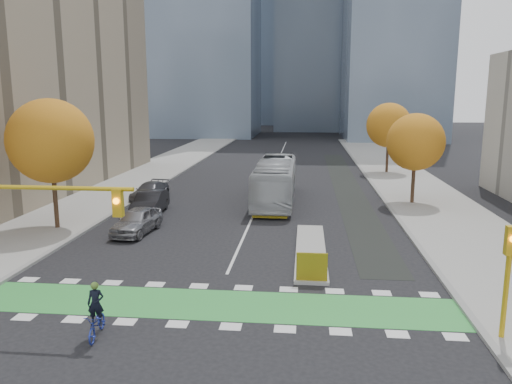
% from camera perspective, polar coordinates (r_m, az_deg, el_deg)
% --- Properties ---
extents(ground, '(300.00, 300.00, 0.00)m').
position_cam_1_polar(ground, '(19.53, -5.73, -14.43)').
color(ground, black).
rests_on(ground, ground).
extents(sidewalk_west, '(7.00, 120.00, 0.15)m').
position_cam_1_polar(sidewalk_west, '(41.85, -18.57, -1.05)').
color(sidewalk_west, gray).
rests_on(sidewalk_west, ground).
extents(sidewalk_east, '(7.00, 120.00, 0.15)m').
position_cam_1_polar(sidewalk_east, '(39.44, 20.08, -1.86)').
color(sidewalk_east, gray).
rests_on(sidewalk_east, ground).
extents(curb_west, '(0.30, 120.00, 0.16)m').
position_cam_1_polar(curb_west, '(40.54, -14.06, -1.18)').
color(curb_west, gray).
rests_on(curb_west, ground).
extents(curb_east, '(0.30, 120.00, 0.16)m').
position_cam_1_polar(curb_east, '(38.71, 15.06, -1.80)').
color(curb_east, gray).
rests_on(curb_east, ground).
extents(bike_crossing, '(20.00, 3.00, 0.01)m').
position_cam_1_polar(bike_crossing, '(20.87, -4.90, -12.68)').
color(bike_crossing, green).
rests_on(bike_crossing, ground).
extents(centre_line, '(0.15, 70.00, 0.01)m').
position_cam_1_polar(centre_line, '(58.00, 2.07, 2.65)').
color(centre_line, silver).
rests_on(centre_line, ground).
extents(bike_lane_paint, '(2.50, 50.00, 0.01)m').
position_cam_1_polar(bike_lane_paint, '(48.17, 10.24, 0.77)').
color(bike_lane_paint, black).
rests_on(bike_lane_paint, ground).
extents(median_island, '(1.60, 10.00, 0.16)m').
position_cam_1_polar(median_island, '(27.55, 6.27, -6.60)').
color(median_island, gray).
rests_on(median_island, ground).
extents(hazard_board, '(1.40, 0.12, 1.30)m').
position_cam_1_polar(hazard_board, '(22.77, 6.40, -8.50)').
color(hazard_board, yellow).
rests_on(hazard_board, median_island).
extents(tree_west, '(5.20, 5.20, 8.22)m').
position_cam_1_polar(tree_west, '(33.30, -22.40, 5.40)').
color(tree_west, '#332114').
rests_on(tree_west, ground).
extents(tree_east_near, '(4.40, 4.40, 7.08)m').
position_cam_1_polar(tree_east_near, '(40.31, 17.76, 5.45)').
color(tree_east_near, '#332114').
rests_on(tree_east_near, ground).
extents(tree_east_far, '(4.80, 4.80, 7.65)m').
position_cam_1_polar(tree_east_far, '(56.07, 14.94, 7.38)').
color(tree_east_far, '#332114').
rests_on(tree_east_far, ground).
extents(traffic_signal_east, '(0.35, 0.43, 4.10)m').
position_cam_1_polar(traffic_signal_east, '(18.97, 26.89, -7.50)').
color(traffic_signal_east, '#BF9914').
rests_on(traffic_signal_east, ground).
extents(cyclist, '(0.82, 1.82, 2.03)m').
position_cam_1_polar(cyclist, '(18.86, -17.74, -13.62)').
color(cyclist, '#21319B').
rests_on(cyclist, ground).
extents(bus, '(2.91, 12.37, 3.45)m').
position_cam_1_polar(bus, '(39.56, 2.23, 1.27)').
color(bus, '#B8BCC1').
rests_on(bus, ground).
extents(parked_car_a, '(2.35, 4.83, 1.59)m').
position_cam_1_polar(parked_car_a, '(31.61, -13.45, -3.20)').
color(parked_car_a, gray).
rests_on(parked_car_a, ground).
extents(parked_car_b, '(2.02, 5.11, 1.66)m').
position_cam_1_polar(parked_car_b, '(36.46, -12.02, -1.22)').
color(parked_car_b, black).
rests_on(parked_car_b, ground).
extents(parked_car_c, '(2.53, 4.99, 1.39)m').
position_cam_1_polar(parked_car_c, '(41.63, -12.04, 0.09)').
color(parked_car_c, '#48484C').
rests_on(parked_car_c, ground).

